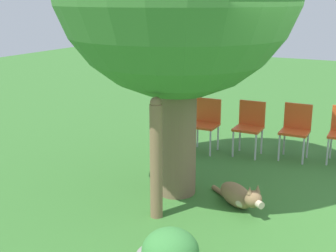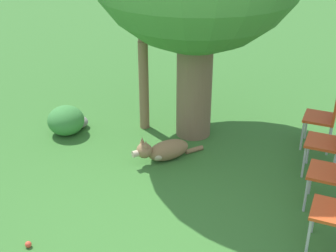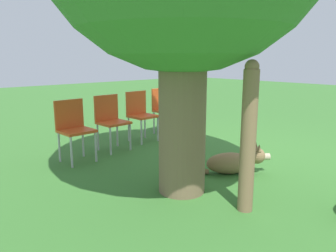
% 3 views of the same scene
% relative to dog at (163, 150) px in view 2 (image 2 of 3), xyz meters
% --- Properties ---
extents(ground_plane, '(30.00, 30.00, 0.00)m').
position_rel_dog_xyz_m(ground_plane, '(0.27, -0.62, -0.15)').
color(ground_plane, '#38702D').
extents(dog, '(0.73, 0.91, 0.40)m').
position_rel_dog_xyz_m(dog, '(0.00, 0.00, 0.00)').
color(dog, olive).
rests_on(dog, ground_plane).
extents(fence_post, '(0.15, 0.15, 1.47)m').
position_rel_dog_xyz_m(fence_post, '(-0.70, 0.80, 0.59)').
color(fence_post, '#846647').
rests_on(fence_post, ground_plane).
extents(red_chair_1, '(0.43, 0.45, 0.89)m').
position_rel_dog_xyz_m(red_chair_1, '(2.21, -0.17, 0.37)').
color(red_chair_1, '#D14C1E').
rests_on(red_chair_1, ground_plane).
extents(red_chair_2, '(0.43, 0.45, 0.89)m').
position_rel_dog_xyz_m(red_chair_2, '(2.06, 0.55, 0.37)').
color(red_chair_2, '#D14C1E').
rests_on(red_chair_2, ground_plane).
extents(red_chair_3, '(0.43, 0.45, 0.89)m').
position_rel_dog_xyz_m(red_chair_3, '(1.91, 1.27, 0.37)').
color(red_chair_3, '#D14C1E').
rests_on(red_chair_3, ground_plane).
extents(tennis_ball, '(0.07, 0.07, 0.07)m').
position_rel_dog_xyz_m(tennis_ball, '(-0.52, -2.18, -0.12)').
color(tennis_ball, '#E54C33').
rests_on(tennis_ball, ground_plane).
extents(garden_rock, '(0.29, 0.26, 0.18)m').
position_rel_dog_xyz_m(garden_rock, '(-1.63, 0.36, -0.06)').
color(garden_rock, gray).
rests_on(garden_rock, ground_plane).
extents(low_shrub, '(0.55, 0.55, 0.44)m').
position_rel_dog_xyz_m(low_shrub, '(-1.67, 0.11, 0.07)').
color(low_shrub, '#3D843D').
rests_on(low_shrub, ground_plane).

